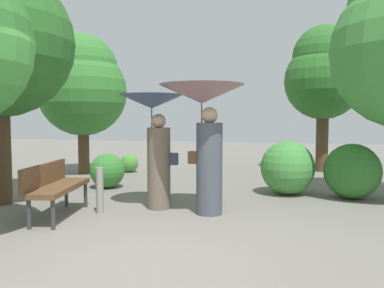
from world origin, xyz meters
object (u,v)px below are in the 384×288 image
(person_right, at_px, (204,118))
(path_marker_post, at_px, (100,191))
(tree_mid_right, at_px, (324,74))
(person_left, at_px, (155,130))
(park_bench, at_px, (55,184))
(tree_near_left, at_px, (82,85))

(person_right, bearing_deg, path_marker_post, 99.19)
(tree_mid_right, bearing_deg, person_left, -119.83)
(person_right, bearing_deg, park_bench, 104.71)
(person_right, distance_m, park_bench, 2.54)
(person_right, xyz_separation_m, tree_near_left, (-4.16, 3.50, 0.90))
(tree_near_left, bearing_deg, person_right, -40.10)
(person_right, relative_size, park_bench, 1.32)
(path_marker_post, bearing_deg, park_bench, -147.10)
(person_left, bearing_deg, person_right, -105.14)
(person_right, bearing_deg, tree_mid_right, -26.22)
(person_right, relative_size, path_marker_post, 2.78)
(person_right, xyz_separation_m, park_bench, (-2.20, -0.77, -1.02))
(person_left, bearing_deg, path_marker_post, 122.63)
(person_left, bearing_deg, tree_mid_right, -34.31)
(person_right, height_order, tree_mid_right, tree_mid_right)
(tree_near_left, bearing_deg, path_marker_post, -57.00)
(tree_near_left, relative_size, tree_mid_right, 0.92)
(tree_near_left, relative_size, path_marker_post, 5.14)
(tree_near_left, bearing_deg, park_bench, -65.32)
(tree_mid_right, xyz_separation_m, path_marker_post, (-3.87, -6.01, -2.42))
(person_right, bearing_deg, tree_near_left, 45.42)
(person_left, xyz_separation_m, park_bench, (-1.31, -0.93, -0.82))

